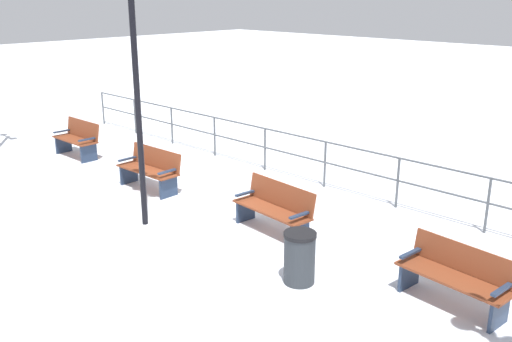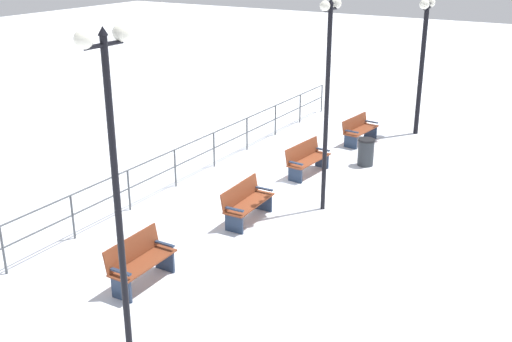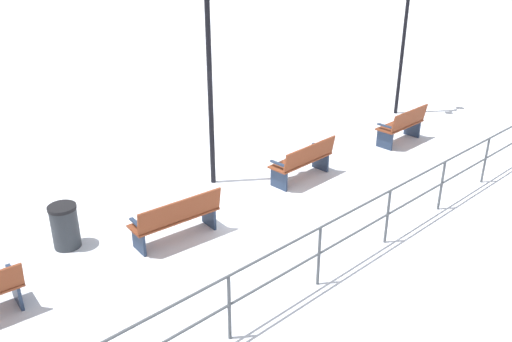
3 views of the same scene
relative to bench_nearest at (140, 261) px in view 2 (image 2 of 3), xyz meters
The scene contains 10 objects.
ground_plane 5.29m from the bench_nearest, 87.81° to the left, with size 80.00×80.00×0.00m, color white.
bench_nearest is the anchor object (origin of this frame).
bench_second 3.52m from the bench_nearest, 86.44° to the left, with size 0.62×1.62×0.90m.
bench_third 7.03m from the bench_nearest, 89.71° to the left, with size 0.68×1.68×0.89m.
bench_fourth 10.55m from the bench_nearest, 89.00° to the left, with size 0.71×1.63×0.84m.
lamppost_near 3.94m from the bench_nearest, 52.93° to the right, with size 0.25×0.93×5.22m.
lamppost_middle 5.97m from the bench_nearest, 73.68° to the left, with size 0.23×0.84×5.05m.
lamppost_far 12.85m from the bench_nearest, 83.25° to the left, with size 0.31×0.96×4.50m.
waterfront_railing 5.86m from the bench_nearest, 115.86° to the left, with size 0.05×16.44×1.06m.
trash_bin 8.67m from the bench_nearest, 82.07° to the left, with size 0.49×0.49×0.81m.
Camera 2 is at (7.13, -13.13, 6.26)m, focal length 43.56 mm.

